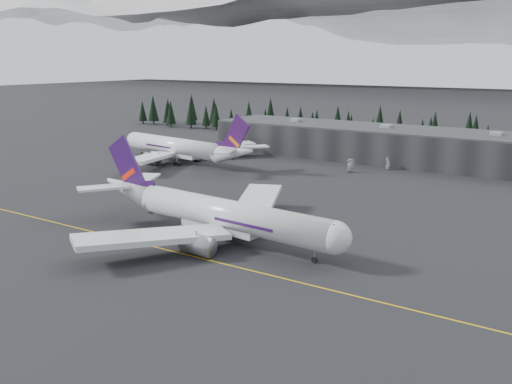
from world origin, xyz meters
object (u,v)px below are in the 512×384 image
Objects in this scene: jet_parked at (184,148)px; gse_vehicle_a at (351,170)px; jet_main at (211,212)px; gse_vehicle_b at (388,167)px; terminal at (411,146)px.

gse_vehicle_a is (59.73, 18.39, -5.06)m from jet_parked.
gse_vehicle_b is at bearing 91.64° from jet_main.
jet_main is at bearing -100.19° from gse_vehicle_a.
jet_parked is 62.70m from gse_vehicle_a.
terminal is 32.57m from gse_vehicle_a.
terminal is 2.32× the size of jet_parked.
jet_parked reaches higher than terminal.
jet_main is 1.02× the size of jet_parked.
jet_parked is 15.25× the size of gse_vehicle_b.
gse_vehicle_a is at bearing -55.38° from gse_vehicle_b.
jet_parked is 75.15m from gse_vehicle_b.
jet_main is 14.39× the size of gse_vehicle_a.
jet_main reaches higher than terminal.
terminal is 35.38× the size of gse_vehicle_b.
gse_vehicle_a is at bearing 97.19° from jet_main.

